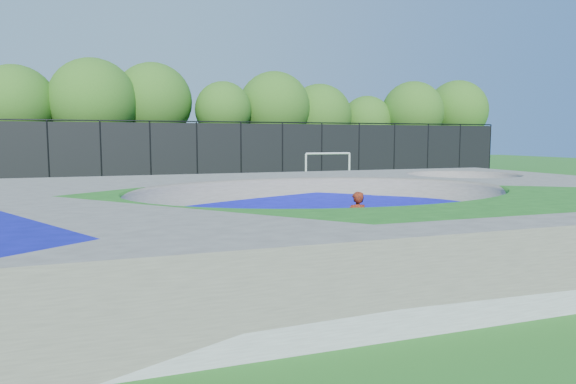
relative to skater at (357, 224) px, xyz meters
name	(u,v)px	position (x,y,z in m)	size (l,w,h in m)	color
ground	(323,241)	(-0.08, 1.92, -0.80)	(120.00, 120.00, 0.00)	#1E611B
skate_deck	(323,215)	(-0.08, 1.92, -0.05)	(22.00, 14.00, 1.50)	gray
skater	(357,224)	(0.00, 0.00, 0.00)	(0.58, 0.38, 1.60)	red
skateboard	(356,254)	(0.00, 0.00, -0.77)	(0.78, 0.22, 0.05)	black
soccer_goal	(328,163)	(7.19, 17.91, 0.60)	(3.06, 0.12, 2.02)	silver
fence	(197,150)	(-0.08, 22.92, 1.30)	(48.09, 0.09, 4.04)	black
treeline	(205,108)	(1.43, 27.86, 4.38)	(53.61, 7.84, 8.47)	#492E24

